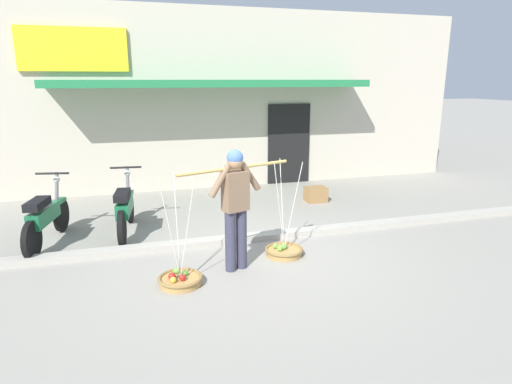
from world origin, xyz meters
TOP-DOWN VIEW (x-y plane):
  - ground_plane at (0.00, 0.00)m, footprint 90.00×90.00m
  - sidewalk_curb at (0.00, 0.70)m, footprint 20.00×0.24m
  - fruit_vendor at (-0.32, -0.31)m, footprint 1.64×0.58m
  - fruit_basket_left_side at (-1.14, -0.59)m, footprint 0.58×0.58m
  - fruit_basket_right_side at (0.49, -0.04)m, footprint 0.58×0.58m
  - motorcycle_nearest_shop at (-3.01, 1.47)m, footprint 0.58×1.80m
  - motorcycle_second_in_row at (-1.78, 1.64)m, footprint 0.54×1.82m
  - storefront_building at (0.30, 6.97)m, footprint 13.00×6.00m
  - wooden_crate at (2.19, 2.59)m, footprint 0.44×0.36m

SIDE VIEW (x-z plane):
  - ground_plane at x=0.00m, z-range 0.00..0.00m
  - sidewalk_curb at x=0.00m, z-range 0.00..0.10m
  - fruit_basket_right_side at x=0.49m, z-range -0.65..0.80m
  - fruit_basket_left_side at x=-1.14m, z-range -0.65..0.80m
  - wooden_crate at x=2.19m, z-range 0.00..0.32m
  - motorcycle_nearest_shop at x=-3.01m, z-range -0.09..1.00m
  - motorcycle_second_in_row at x=-1.78m, z-range -0.09..1.00m
  - fruit_vendor at x=-0.32m, z-range 0.13..1.83m
  - storefront_building at x=0.30m, z-range 0.00..4.20m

